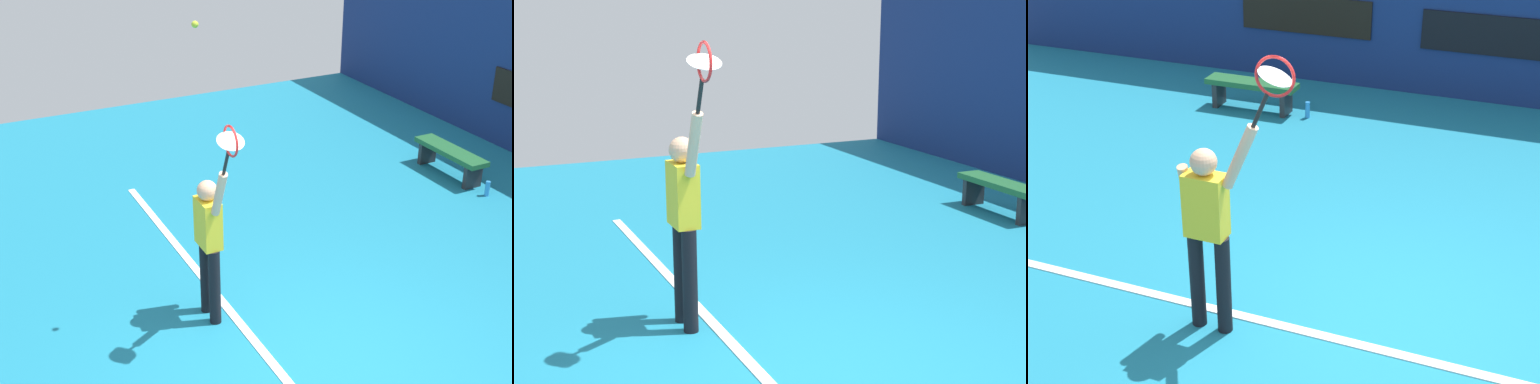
{
  "view_description": "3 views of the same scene",
  "coord_description": "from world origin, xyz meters",
  "views": [
    {
      "loc": [
        4.94,
        -3.24,
        4.83
      ],
      "look_at": [
        -1.29,
        -0.1,
        1.49
      ],
      "focal_mm": 50.72,
      "sensor_mm": 36.0,
      "label": 1
    },
    {
      "loc": [
        4.79,
        -2.57,
        2.78
      ],
      "look_at": [
        -1.22,
        0.11,
        1.18
      ],
      "focal_mm": 54.87,
      "sensor_mm": 36.0,
      "label": 2
    },
    {
      "loc": [
        1.22,
        -5.36,
        4.04
      ],
      "look_at": [
        -1.02,
        0.16,
        1.01
      ],
      "focal_mm": 53.01,
      "sensor_mm": 36.0,
      "label": 3
    }
  ],
  "objects": [
    {
      "name": "tennis_player",
      "position": [
        -1.37,
        -0.62,
        1.01
      ],
      "size": [
        0.72,
        0.31,
        1.96
      ],
      "color": "black",
      "rests_on": "ground_plane"
    },
    {
      "name": "ground_plane",
      "position": [
        0.0,
        0.0,
        0.0
      ],
      "size": [
        18.0,
        18.0,
        0.0
      ],
      "primitive_type": "plane",
      "color": "teal"
    },
    {
      "name": "court_bench",
      "position": [
        -3.24,
        4.4,
        0.34
      ],
      "size": [
        1.4,
        0.36,
        0.45
      ],
      "color": "#1E592D",
      "rests_on": "ground_plane"
    },
    {
      "name": "tennis_racket",
      "position": [
        -0.78,
        -0.63,
        2.32
      ],
      "size": [
        0.41,
        0.27,
        0.62
      ],
      "color": "black"
    }
  ]
}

